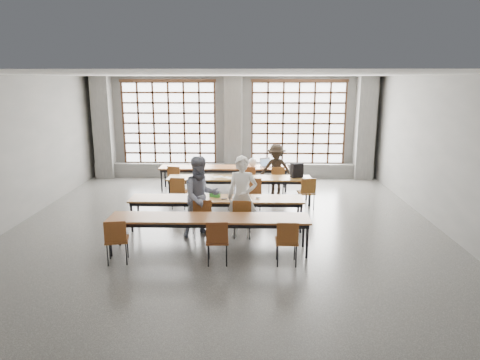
% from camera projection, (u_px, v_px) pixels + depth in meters
% --- Properties ---
extents(floor, '(11.00, 11.00, 0.00)m').
position_uv_depth(floor, '(225.00, 228.00, 10.03)').
color(floor, '#474744').
rests_on(floor, ground).
extents(ceiling, '(11.00, 11.00, 0.00)m').
position_uv_depth(ceiling, '(224.00, 75.00, 9.22)').
color(ceiling, silver).
rests_on(ceiling, floor).
extents(wall_back, '(10.00, 0.00, 10.00)m').
position_uv_depth(wall_back, '(234.00, 127.00, 14.97)').
color(wall_back, '#5D5D5B').
rests_on(wall_back, floor).
extents(wall_front, '(10.00, 0.00, 10.00)m').
position_uv_depth(wall_front, '(193.00, 249.00, 4.27)').
color(wall_front, '#5D5D5B').
rests_on(wall_front, floor).
extents(wall_left, '(0.00, 11.00, 11.00)m').
position_uv_depth(wall_left, '(6.00, 154.00, 9.73)').
color(wall_left, '#5D5D5B').
rests_on(wall_left, floor).
extents(wall_right, '(0.00, 11.00, 11.00)m').
position_uv_depth(wall_right, '(449.00, 155.00, 9.51)').
color(wall_right, '#5D5D5B').
rests_on(wall_right, floor).
extents(column_left, '(0.60, 0.55, 3.50)m').
position_uv_depth(column_left, '(104.00, 128.00, 14.80)').
color(column_left, '#565653').
rests_on(column_left, floor).
extents(column_mid, '(0.60, 0.55, 3.50)m').
position_uv_depth(column_mid, '(233.00, 128.00, 14.70)').
color(column_mid, '#565653').
rests_on(column_mid, floor).
extents(column_right, '(0.60, 0.55, 3.50)m').
position_uv_depth(column_right, '(365.00, 129.00, 14.60)').
color(column_right, '#565653').
rests_on(column_right, floor).
extents(window_left, '(3.32, 0.12, 3.00)m').
position_uv_depth(window_left, '(169.00, 123.00, 14.91)').
color(window_left, white).
rests_on(window_left, wall_back).
extents(window_right, '(3.32, 0.12, 3.00)m').
position_uv_depth(window_right, '(298.00, 123.00, 14.81)').
color(window_right, white).
rests_on(window_right, wall_back).
extents(sill_ledge, '(9.80, 0.35, 0.50)m').
position_uv_depth(sill_ledge, '(234.00, 170.00, 15.12)').
color(sill_ledge, '#565653').
rests_on(sill_ledge, floor).
extents(desk_row_a, '(4.00, 0.70, 0.73)m').
position_uv_depth(desk_row_a, '(224.00, 169.00, 13.37)').
color(desk_row_a, brown).
rests_on(desk_row_a, floor).
extents(desk_row_b, '(4.00, 0.70, 0.73)m').
position_uv_depth(desk_row_b, '(239.00, 180.00, 11.94)').
color(desk_row_b, brown).
rests_on(desk_row_b, floor).
extents(desk_row_c, '(4.00, 0.70, 0.73)m').
position_uv_depth(desk_row_c, '(217.00, 201.00, 9.88)').
color(desk_row_c, brown).
rests_on(desk_row_c, floor).
extents(desk_row_d, '(4.00, 0.70, 0.73)m').
position_uv_depth(desk_row_d, '(209.00, 220.00, 8.52)').
color(desk_row_d, brown).
rests_on(desk_row_d, floor).
extents(chair_back_left, '(0.52, 0.52, 0.88)m').
position_uv_depth(chair_back_left, '(176.00, 177.00, 12.82)').
color(chair_back_left, brown).
rests_on(chair_back_left, floor).
extents(chair_back_mid, '(0.47, 0.47, 0.88)m').
position_uv_depth(chair_back_mid, '(249.00, 177.00, 12.77)').
color(chair_back_mid, maroon).
rests_on(chair_back_mid, floor).
extents(chair_back_right, '(0.50, 0.50, 0.88)m').
position_uv_depth(chair_back_right, '(277.00, 178.00, 12.76)').
color(chair_back_right, brown).
rests_on(chair_back_right, floor).
extents(chair_mid_left, '(0.45, 0.46, 0.88)m').
position_uv_depth(chair_mid_left, '(179.00, 189.00, 11.39)').
color(chair_mid_left, brown).
rests_on(chair_mid_left, floor).
extents(chair_mid_centre, '(0.42, 0.43, 0.88)m').
position_uv_depth(chair_mid_centre, '(254.00, 190.00, 11.35)').
color(chair_mid_centre, brown).
rests_on(chair_mid_centre, floor).
extents(chair_mid_right, '(0.47, 0.48, 0.88)m').
position_uv_depth(chair_mid_right, '(307.00, 190.00, 11.32)').
color(chair_mid_right, brown).
rests_on(chair_mid_right, floor).
extents(chair_front_left, '(0.51, 0.51, 0.88)m').
position_uv_depth(chair_front_left, '(202.00, 214.00, 9.31)').
color(chair_front_left, brown).
rests_on(chair_front_left, floor).
extents(chair_front_right, '(0.42, 0.43, 0.88)m').
position_uv_depth(chair_front_right, '(242.00, 215.00, 9.28)').
color(chair_front_right, brown).
rests_on(chair_front_right, floor).
extents(chair_near_left, '(0.50, 0.50, 0.88)m').
position_uv_depth(chair_near_left, '(116.00, 237.00, 7.97)').
color(chair_near_left, brown).
rests_on(chair_near_left, floor).
extents(chair_near_mid, '(0.45, 0.45, 0.88)m').
position_uv_depth(chair_near_mid, '(217.00, 238.00, 7.93)').
color(chair_near_mid, brown).
rests_on(chair_near_mid, floor).
extents(chair_near_right, '(0.43, 0.43, 0.88)m').
position_uv_depth(chair_near_right, '(287.00, 238.00, 7.90)').
color(chair_near_right, brown).
rests_on(chair_near_right, floor).
extents(student_male, '(0.71, 0.51, 1.80)m').
position_uv_depth(student_male, '(242.00, 197.00, 9.33)').
color(student_male, white).
rests_on(student_male, floor).
extents(student_female, '(1.08, 1.00, 1.79)m').
position_uv_depth(student_female, '(201.00, 197.00, 9.35)').
color(student_female, '#172046').
rests_on(student_female, floor).
extents(student_back, '(1.08, 0.75, 1.52)m').
position_uv_depth(student_back, '(276.00, 169.00, 12.83)').
color(student_back, black).
rests_on(student_back, floor).
extents(laptop_front, '(0.40, 0.36, 0.26)m').
position_uv_depth(laptop_front, '(241.00, 194.00, 9.94)').
color(laptop_front, '#B2B2B7').
rests_on(laptop_front, desk_row_c).
extents(laptop_back, '(0.46, 0.43, 0.26)m').
position_uv_depth(laptop_back, '(266.00, 164.00, 13.41)').
color(laptop_back, '#BABABF').
rests_on(laptop_back, desk_row_a).
extents(mouse, '(0.11, 0.08, 0.04)m').
position_uv_depth(mouse, '(258.00, 198.00, 9.82)').
color(mouse, white).
rests_on(mouse, desk_row_c).
extents(green_box, '(0.27, 0.18, 0.09)m').
position_uv_depth(green_box, '(215.00, 195.00, 9.93)').
color(green_box, '#31882C').
rests_on(green_box, desk_row_c).
extents(phone, '(0.14, 0.08, 0.01)m').
position_uv_depth(phone, '(224.00, 199.00, 9.76)').
color(phone, black).
rests_on(phone, desk_row_c).
extents(paper_sheet_a, '(0.36, 0.31, 0.00)m').
position_uv_depth(paper_sheet_a, '(218.00, 177.00, 11.99)').
color(paper_sheet_a, silver).
rests_on(paper_sheet_a, desk_row_b).
extents(paper_sheet_b, '(0.36, 0.34, 0.00)m').
position_uv_depth(paper_sheet_b, '(229.00, 178.00, 11.88)').
color(paper_sheet_b, silver).
rests_on(paper_sheet_b, desk_row_b).
extents(paper_sheet_c, '(0.35, 0.29, 0.00)m').
position_uv_depth(paper_sheet_c, '(243.00, 177.00, 11.92)').
color(paper_sheet_c, white).
rests_on(paper_sheet_c, desk_row_b).
extents(backpack, '(0.37, 0.30, 0.40)m').
position_uv_depth(backpack, '(297.00, 170.00, 11.89)').
color(backpack, black).
rests_on(backpack, desk_row_b).
extents(plastic_bag, '(0.29, 0.24, 0.29)m').
position_uv_depth(plastic_bag, '(253.00, 162.00, 13.35)').
color(plastic_bag, white).
rests_on(plastic_bag, desk_row_a).
extents(red_pouch, '(0.21, 0.12, 0.06)m').
position_uv_depth(red_pouch, '(117.00, 237.00, 8.06)').
color(red_pouch, '#A61417').
rests_on(red_pouch, chair_near_left).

